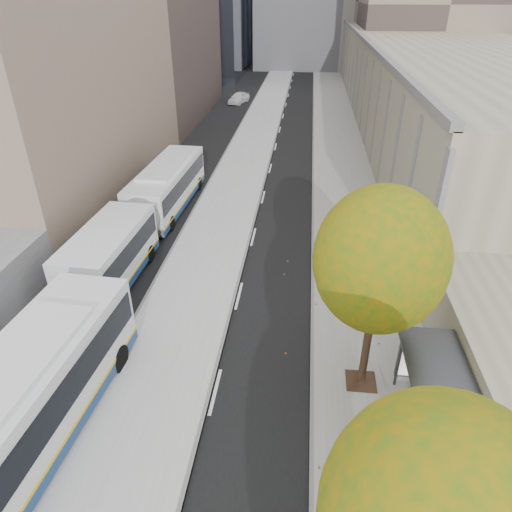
# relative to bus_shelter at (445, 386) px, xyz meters

# --- Properties ---
(bus_platform) EXTENTS (4.25, 150.00, 0.15)m
(bus_platform) POSITION_rel_bus_shelter_xyz_m (-9.56, 24.04, -2.11)
(bus_platform) COLOR #B7B7B7
(bus_platform) RESTS_ON ground
(sidewalk) EXTENTS (4.75, 150.00, 0.08)m
(sidewalk) POSITION_rel_bus_shelter_xyz_m (-1.56, 24.04, -2.15)
(sidewalk) COLOR gray
(sidewalk) RESTS_ON ground
(building_tan) EXTENTS (18.00, 92.00, 8.00)m
(building_tan) POSITION_rel_bus_shelter_xyz_m (9.81, 53.04, 1.81)
(building_tan) COLOR gray
(building_tan) RESTS_ON ground
(bus_shelter) EXTENTS (1.90, 4.40, 2.53)m
(bus_shelter) POSITION_rel_bus_shelter_xyz_m (0.00, 0.00, 0.00)
(bus_shelter) COLOR #383A3F
(bus_shelter) RESTS_ON sidewalk
(tree_c) EXTENTS (4.20, 4.20, 7.28)m
(tree_c) POSITION_rel_bus_shelter_xyz_m (-2.09, 2.04, 3.06)
(tree_c) COLOR black
(tree_c) RESTS_ON sidewalk
(bus_far) EXTENTS (3.09, 16.99, 2.82)m
(bus_far) POSITION_rel_bus_shelter_xyz_m (-13.48, 12.78, -0.65)
(bus_far) COLOR white
(bus_far) RESTS_ON ground
(distant_car) EXTENTS (2.65, 4.28, 1.36)m
(distant_car) POSITION_rel_bus_shelter_xyz_m (-13.39, 49.31, -1.51)
(distant_car) COLOR white
(distant_car) RESTS_ON ground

